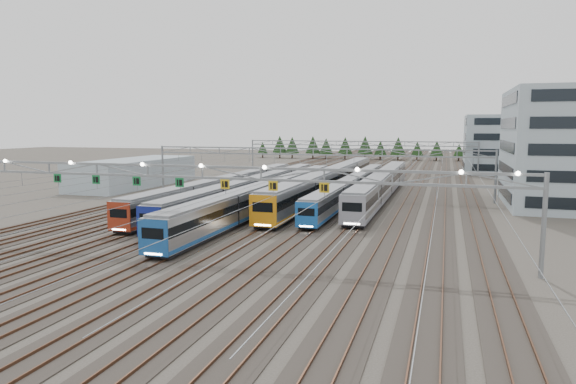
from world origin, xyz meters
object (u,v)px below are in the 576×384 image
(train_e, at_px, (353,186))
(west_shed, at_px, (135,173))
(gantry_mid, at_px, (313,157))
(depot_bldg_north, at_px, (512,144))
(gantry_near, at_px, (201,175))
(train_a, at_px, (228,187))
(train_b, at_px, (255,188))
(depot_bldg_south, at_px, (575,148))
(depot_bldg_mid, at_px, (569,153))
(train_d, at_px, (331,180))
(train_c, at_px, (271,194))
(train_f, at_px, (382,184))
(gantry_far, at_px, (358,147))

(train_e, height_order, west_shed, west_shed)
(gantry_mid, distance_m, depot_bldg_north, 65.52)
(gantry_near, xyz_separation_m, gantry_mid, (0.05, 40.12, -0.70))
(train_a, xyz_separation_m, train_b, (4.50, -0.13, -0.01))
(train_b, height_order, depot_bldg_south, depot_bldg_south)
(train_a, distance_m, depot_bldg_mid, 66.55)
(gantry_near, height_order, gantry_mid, gantry_near)
(train_b, height_order, gantry_near, gantry_near)
(train_e, bearing_deg, train_d, 135.41)
(train_e, distance_m, depot_bldg_south, 32.21)
(train_c, height_order, depot_bldg_north, depot_bldg_north)
(train_d, distance_m, train_e, 6.33)
(train_c, distance_m, train_d, 18.74)
(gantry_near, bearing_deg, train_d, 86.99)
(train_c, bearing_deg, gantry_near, -85.07)
(train_f, bearing_deg, depot_bldg_mid, 40.83)
(train_a, height_order, gantry_near, gantry_near)
(gantry_far, height_order, depot_bldg_north, depot_bldg_north)
(train_a, bearing_deg, train_f, 23.69)
(depot_bldg_north, bearing_deg, train_d, -123.54)
(train_a, xyz_separation_m, depot_bldg_north, (47.36, 63.68, 5.04))
(train_a, bearing_deg, train_b, -1.67)
(train_e, distance_m, depot_bldg_mid, 47.30)
(gantry_near, relative_size, gantry_mid, 1.00)
(train_e, height_order, gantry_far, gantry_far)
(gantry_mid, xyz_separation_m, depot_bldg_south, (38.30, 0.07, 1.96))
(train_f, bearing_deg, gantry_far, 104.30)
(train_d, distance_m, gantry_far, 41.66)
(depot_bldg_south, bearing_deg, train_a, -169.62)
(gantry_far, relative_size, west_shed, 1.88)
(train_d, height_order, west_shed, west_shed)
(gantry_mid, bearing_deg, depot_bldg_mid, 33.44)
(train_e, bearing_deg, gantry_mid, 172.98)
(train_f, bearing_deg, west_shed, 176.09)
(train_d, xyz_separation_m, gantry_far, (-2.25, 41.40, 4.08))
(train_b, height_order, west_shed, west_shed)
(train_c, distance_m, depot_bldg_north, 79.33)
(train_d, xyz_separation_m, depot_bldg_north, (33.86, 51.07, 4.79))
(train_f, relative_size, gantry_far, 0.98)
(train_e, relative_size, gantry_near, 1.01)
(train_c, distance_m, depot_bldg_south, 43.57)
(train_c, relative_size, gantry_near, 1.08)
(depot_bldg_mid, distance_m, west_shed, 83.72)
(gantry_near, xyz_separation_m, west_shed, (-36.47, 44.26, -4.52))
(train_d, bearing_deg, gantry_near, -93.01)
(gantry_mid, bearing_deg, train_a, -141.33)
(train_a, xyz_separation_m, gantry_mid, (11.25, 9.00, 4.33))
(train_b, distance_m, depot_bldg_south, 46.41)
(gantry_far, xyz_separation_m, depot_bldg_north, (36.11, 9.67, 0.71))
(train_b, distance_m, depot_bldg_north, 77.03)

